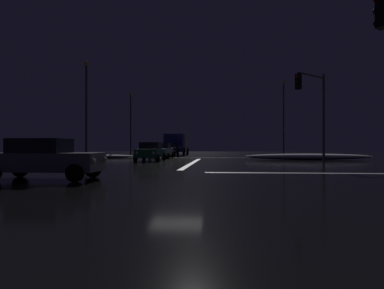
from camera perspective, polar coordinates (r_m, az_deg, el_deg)
The scene contains 15 objects.
ground at distance 17.34m, azimuth -2.50°, elevation -4.62°, with size 120.00×120.00×0.10m, color black.
stop_line_north at distance 26.46m, azimuth 0.05°, elevation -2.97°, with size 0.35×15.82×0.01m.
centre_line_ns at distance 38.02m, azimuth 1.51°, elevation -2.11°, with size 22.00×0.15×0.01m.
crosswalk_bar_east at distance 18.59m, azimuth 27.28°, elevation -4.14°, with size 15.82×0.40×0.01m.
snow_bank_left_curb at distance 38.28m, azimuth -13.75°, elevation -1.83°, with size 6.53×1.50×0.35m.
snow_bank_right_curb at distance 34.15m, azimuth 18.02°, elevation -1.86°, with size 11.54×1.50×0.56m.
sedan_green at distance 29.96m, azimuth -6.63°, elevation -1.11°, with size 2.02×4.33×1.57m.
sedan_white at distance 36.64m, azimuth -4.89°, elevation -0.93°, with size 2.02×4.33×1.57m.
sedan_black at distance 42.42m, azimuth -3.75°, elevation -0.83°, with size 2.02×4.33×1.57m.
box_truck at distance 48.84m, azimuth -2.37°, elevation 0.32°, with size 2.68×8.28×3.08m.
sedan_gray_crossing at distance 14.86m, azimuth -22.48°, elevation -2.07°, with size 4.33×2.02×1.57m.
traffic_signal_ne at distance 26.75m, azimuth 18.83°, elevation 6.57°, with size 2.61×2.61×6.51m.
streetlamp_right_far at distance 48.80m, azimuth 14.41°, elevation 4.94°, with size 0.44×0.44×9.86m.
streetlamp_left_near at distance 34.52m, azimuth -16.52°, elevation 6.40°, with size 0.44×0.44×9.09m.
streetlamp_left_far at distance 49.67m, azimuth -9.76°, elevation 4.10°, with size 0.44×0.44×8.60m.
Camera 1 is at (2.21, -17.15, 1.30)m, focal length 33.42 mm.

